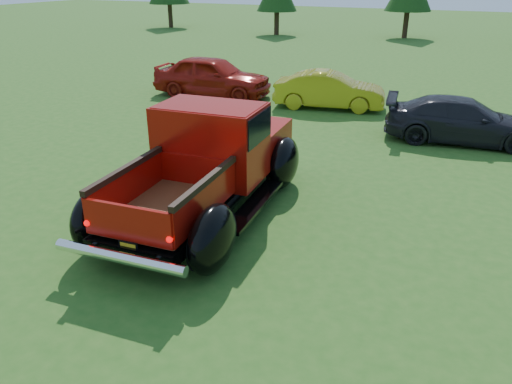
% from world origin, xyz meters
% --- Properties ---
extents(ground, '(120.00, 120.00, 0.00)m').
position_xyz_m(ground, '(0.00, 0.00, 0.00)').
color(ground, '#275618').
rests_on(ground, ground).
extents(pickup_truck, '(2.98, 5.78, 2.09)m').
position_xyz_m(pickup_truck, '(-1.81, 1.23, 0.99)').
color(pickup_truck, black).
rests_on(pickup_truck, ground).
extents(show_car_red, '(4.55, 2.12, 1.51)m').
position_xyz_m(show_car_red, '(-6.56, 9.66, 0.75)').
color(show_car_red, '#9B170E').
rests_on(show_car_red, ground).
extents(show_car_yellow, '(3.95, 2.01, 1.24)m').
position_xyz_m(show_car_yellow, '(-2.01, 9.80, 0.62)').
color(show_car_yellow, '#AA9E16').
rests_on(show_car_yellow, ground).
extents(show_car_grey, '(4.37, 2.22, 1.22)m').
position_xyz_m(show_car_grey, '(2.45, 7.75, 0.61)').
color(show_car_grey, black).
rests_on(show_car_grey, ground).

